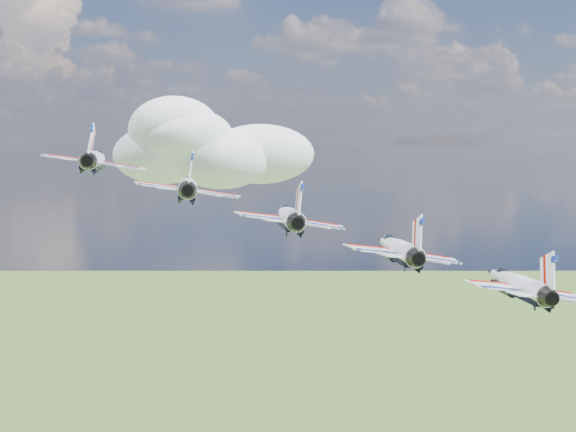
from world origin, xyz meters
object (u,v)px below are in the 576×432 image
object	(u,v)px
jet_1	(188,187)
jet_4	(516,283)
jet_2	(288,216)
jet_3	(397,248)
jet_0	(96,159)

from	to	relation	value
jet_1	jet_4	bearing A→B (deg)	-26.41
jet_2	jet_3	bearing A→B (deg)	-26.41
jet_0	jet_1	distance (m)	12.01
jet_0	jet_3	bearing A→B (deg)	-26.41
jet_0	jet_1	bearing A→B (deg)	-26.41
jet_1	jet_4	distance (m)	36.03
jet_1	jet_3	size ratio (longest dim) A/B	1.00
jet_1	jet_3	xyz separation A→B (m)	(18.81, -13.77, -5.78)
jet_3	jet_0	bearing A→B (deg)	153.59
jet_0	jet_2	size ratio (longest dim) A/B	1.00
jet_0	jet_2	xyz separation A→B (m)	(18.81, -13.77, -5.78)
jet_0	jet_3	world-z (taller)	jet_0
jet_4	jet_0	bearing A→B (deg)	153.59
jet_3	jet_2	bearing A→B (deg)	153.59
jet_3	jet_4	xyz separation A→B (m)	(9.40, -6.89, -2.89)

